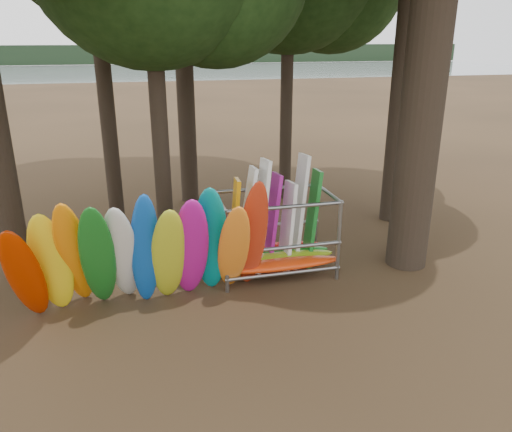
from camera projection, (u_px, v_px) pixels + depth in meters
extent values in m
plane|color=#47331E|center=(238.00, 301.00, 10.96)|extent=(120.00, 120.00, 0.00)
plane|color=gray|center=(142.00, 82.00, 65.72)|extent=(160.00, 160.00, 0.00)
cube|color=black|center=(133.00, 54.00, 110.69)|extent=(160.00, 4.00, 4.00)
cylinder|color=black|center=(98.00, 19.00, 13.39)|extent=(0.45, 0.45, 11.84)
cylinder|color=black|center=(287.00, 64.00, 16.58)|extent=(0.42, 0.42, 9.26)
cylinder|color=black|center=(157.00, 83.00, 12.10)|extent=(0.42, 0.42, 8.84)
cylinder|color=black|center=(409.00, 0.00, 13.80)|extent=(0.56, 0.56, 12.90)
ellipsoid|color=#B02300|center=(25.00, 276.00, 9.54)|extent=(0.77, 1.53, 2.47)
ellipsoid|color=yellow|center=(52.00, 264.00, 9.85)|extent=(0.79, 1.24, 2.56)
ellipsoid|color=orange|center=(75.00, 256.00, 9.87)|extent=(0.66, 1.96, 2.91)
ellipsoid|color=#176C1F|center=(98.00, 259.00, 9.74)|extent=(0.76, 2.02, 2.89)
ellipsoid|color=silver|center=(122.00, 256.00, 10.06)|extent=(0.78, 1.96, 2.78)
ellipsoid|color=#0E4BAC|center=(145.00, 252.00, 10.04)|extent=(0.70, 1.48, 2.91)
ellipsoid|color=gold|center=(169.00, 256.00, 10.19)|extent=(0.80, 1.67, 2.63)
ellipsoid|color=#AE1286|center=(190.00, 250.00, 10.31)|extent=(0.76, 1.70, 2.80)
ellipsoid|color=#047F7F|center=(211.00, 242.00, 10.55)|extent=(0.92, 1.55, 2.87)
ellipsoid|color=orange|center=(234.00, 250.00, 10.56)|extent=(0.77, 1.82, 2.59)
ellipsoid|color=red|center=(253.00, 236.00, 10.75)|extent=(0.67, 1.53, 2.94)
ellipsoid|color=red|center=(281.00, 264.00, 11.75)|extent=(2.99, 0.55, 0.24)
ellipsoid|color=#88A916|center=(276.00, 258.00, 12.09)|extent=(2.93, 0.55, 0.24)
ellipsoid|color=#1A791F|center=(273.00, 254.00, 12.32)|extent=(2.88, 0.55, 0.24)
ellipsoid|color=red|center=(270.00, 249.00, 12.63)|extent=(2.75, 0.55, 0.24)
cube|color=#F49D0C|center=(234.00, 229.00, 11.79)|extent=(0.37, 0.75, 2.41)
cube|color=white|center=(246.00, 221.00, 11.99)|extent=(0.55, 0.77, 2.62)
cube|color=white|center=(260.00, 218.00, 11.92)|extent=(0.46, 0.82, 2.82)
cube|color=#991986|center=(272.00, 222.00, 12.21)|extent=(0.43, 0.78, 2.42)
cube|color=white|center=(287.00, 228.00, 12.12)|extent=(0.37, 0.78, 2.25)
cube|color=silver|center=(298.00, 212.00, 12.26)|extent=(0.45, 0.81, 2.86)
cube|color=#197125|center=(312.00, 219.00, 12.32)|extent=(0.42, 0.76, 2.48)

